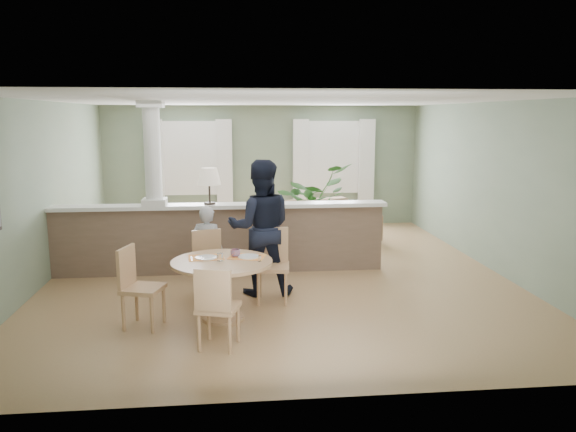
{
  "coord_description": "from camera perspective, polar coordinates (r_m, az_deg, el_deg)",
  "views": [
    {
      "loc": [
        -0.71,
        -8.58,
        2.49
      ],
      "look_at": [
        0.06,
        -1.0,
        1.11
      ],
      "focal_mm": 35.0,
      "sensor_mm": 36.0,
      "label": 1
    }
  ],
  "objects": [
    {
      "name": "pony_wall",
      "position": [
        8.96,
        -7.48,
        -1.33
      ],
      "size": [
        5.32,
        0.38,
        2.7
      ],
      "color": "#775C4C",
      "rests_on": "ground"
    },
    {
      "name": "chair_far_boy",
      "position": [
        7.77,
        -8.05,
        -4.59
      ],
      "size": [
        0.51,
        0.51,
        0.94
      ],
      "rotation": [
        0.0,
        0.0,
        0.25
      ],
      "color": "tan",
      "rests_on": "ground"
    },
    {
      "name": "chair_near",
      "position": [
        6.08,
        -7.29,
        -8.88
      ],
      "size": [
        0.51,
        0.51,
        0.92
      ],
      "rotation": [
        0.0,
        0.0,
        2.86
      ],
      "color": "tan",
      "rests_on": "ground"
    },
    {
      "name": "chair_side",
      "position": [
        6.9,
        -15.12,
        -6.6
      ],
      "size": [
        0.54,
        0.54,
        0.97
      ],
      "rotation": [
        0.0,
        0.0,
        1.29
      ],
      "color": "tan",
      "rests_on": "ground"
    },
    {
      "name": "chair_far_man",
      "position": [
        7.61,
        -1.58,
        -4.59
      ],
      "size": [
        0.49,
        0.49,
        0.99
      ],
      "rotation": [
        0.0,
        0.0,
        -0.1
      ],
      "color": "tan",
      "rests_on": "ground"
    },
    {
      "name": "dining_table",
      "position": [
        6.93,
        -6.67,
        -5.72
      ],
      "size": [
        1.23,
        1.23,
        0.84
      ],
      "rotation": [
        0.0,
        0.0,
        0.08
      ],
      "color": "tan",
      "rests_on": "ground"
    },
    {
      "name": "child_person",
      "position": [
        7.98,
        -8.2,
        -3.4
      ],
      "size": [
        0.51,
        0.4,
        1.25
      ],
      "primitive_type": "imported",
      "rotation": [
        0.0,
        0.0,
        2.89
      ],
      "color": "#9B9BA0",
      "rests_on": "ground"
    },
    {
      "name": "houseplant",
      "position": [
        10.83,
        2.47,
        1.16
      ],
      "size": [
        1.86,
        1.87,
        1.57
      ],
      "primitive_type": "imported",
      "rotation": [
        0.0,
        0.0,
        0.84
      ],
      "color": "#2F5F26",
      "rests_on": "ground"
    },
    {
      "name": "room_shell",
      "position": [
        9.26,
        -1.6,
        6.02
      ],
      "size": [
        7.02,
        8.02,
        2.71
      ],
      "color": "gray",
      "rests_on": "ground"
    },
    {
      "name": "man_person",
      "position": [
        7.81,
        -2.8,
        -1.18
      ],
      "size": [
        0.93,
        0.73,
        1.89
      ],
      "primitive_type": "imported",
      "rotation": [
        0.0,
        0.0,
        3.12
      ],
      "color": "black",
      "rests_on": "ground"
    },
    {
      "name": "ground",
      "position": [
        8.96,
        -1.06,
        -5.9
      ],
      "size": [
        8.0,
        8.0,
        0.0
      ],
      "primitive_type": "plane",
      "color": "#A58057",
      "rests_on": "ground"
    },
    {
      "name": "sofa",
      "position": [
        10.92,
        1.87,
        -0.75
      ],
      "size": [
        3.03,
        1.94,
        0.83
      ],
      "primitive_type": "imported",
      "rotation": [
        0.0,
        0.0,
        0.32
      ],
      "color": "olive",
      "rests_on": "ground"
    }
  ]
}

